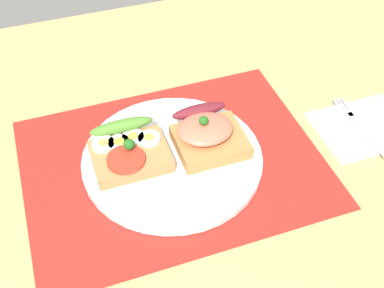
{
  "coord_description": "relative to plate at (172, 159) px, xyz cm",
  "views": [
    {
      "loc": [
        -13.43,
        -47.06,
        53.31
      ],
      "look_at": [
        3.0,
        0.0,
        2.9
      ],
      "focal_mm": 46.55,
      "sensor_mm": 36.0,
      "label": 1
    }
  ],
  "objects": [
    {
      "name": "ground_plane",
      "position": [
        0.0,
        0.0,
        -2.45
      ],
      "size": [
        120.0,
        90.0,
        3.2
      ],
      "primitive_type": "cube",
      "color": "tan"
    },
    {
      "name": "placemat",
      "position": [
        0.0,
        0.0,
        -0.7
      ],
      "size": [
        42.37,
        32.63,
        0.3
      ],
      "primitive_type": "cube",
      "color": "#A1211A",
      "rests_on": "ground_plane"
    },
    {
      "name": "plate",
      "position": [
        0.0,
        0.0,
        0.0
      ],
      "size": [
        25.93,
        25.93,
        1.1
      ],
      "primitive_type": "cylinder",
      "color": "white",
      "rests_on": "placemat"
    },
    {
      "name": "sandwich_egg_tomato",
      "position": [
        -5.86,
        1.76,
        2.05
      ],
      "size": [
        10.63,
        9.8,
        4.17
      ],
      "color": "#A17040",
      "rests_on": "plate"
    },
    {
      "name": "sandwich_salmon",
      "position": [
        5.61,
        0.85,
        2.52
      ],
      "size": [
        9.91,
        10.02,
        5.46
      ],
      "color": "#A16F3B",
      "rests_on": "plate"
    },
    {
      "name": "napkin",
      "position": [
        30.42,
        -2.73,
        -0.55
      ],
      "size": [
        14.7,
        11.58,
        0.6
      ],
      "primitive_type": "cube",
      "color": "white",
      "rests_on": "ground_plane"
    },
    {
      "name": "fork",
      "position": [
        29.48,
        -2.44,
        -0.09
      ],
      "size": [
        1.62,
        13.67,
        0.32
      ],
      "color": "#B7B7BC",
      "rests_on": "napkin"
    }
  ]
}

